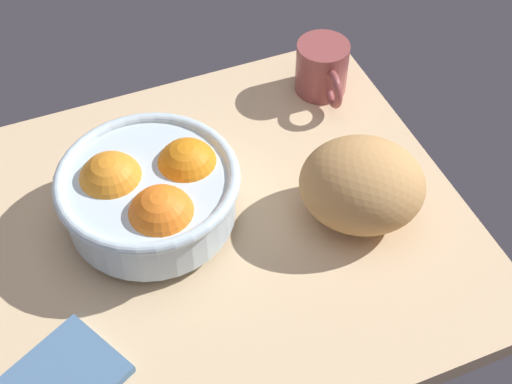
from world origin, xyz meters
The scene contains 4 objects.
ground_plane centered at (0.00, 0.00, -1.50)cm, with size 69.98×58.47×3.00cm, color #D6B78C.
fruit_bowl centered at (-4.49, 3.62, 5.79)cm, with size 23.11×23.11×10.89cm.
bread_loaf centered at (20.65, -5.16, 5.73)cm, with size 16.03×13.91×11.46cm, color tan.
mug centered at (26.83, 19.03, 4.08)cm, with size 7.90×12.00×8.16cm.
Camera 1 is at (-14.57, -56.23, 74.40)cm, focal length 50.90 mm.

